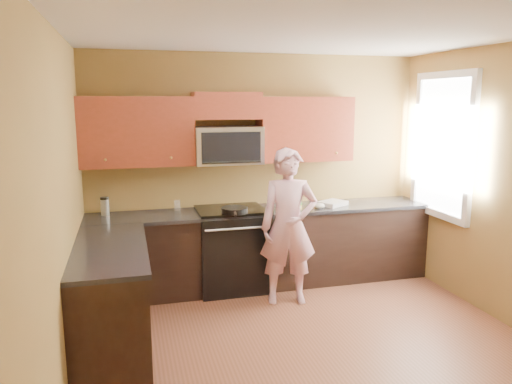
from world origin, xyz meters
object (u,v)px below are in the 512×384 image
object	(u,v)px
frying_pan	(235,213)
butter_tub	(296,209)
woman	(289,227)
travel_mug	(105,215)
microwave	(228,164)
stove	(231,249)

from	to	relation	value
frying_pan	butter_tub	bearing A→B (deg)	21.27
woman	travel_mug	distance (m)	2.01
microwave	travel_mug	xyz separation A→B (m)	(-1.37, 0.03, -0.53)
woman	butter_tub	bearing A→B (deg)	72.04
microwave	frying_pan	xyz separation A→B (m)	(-0.00, -0.35, -0.50)
frying_pan	travel_mug	bearing A→B (deg)	175.17
microwave	woman	world-z (taller)	woman
stove	travel_mug	xyz separation A→B (m)	(-1.37, 0.16, 0.45)
frying_pan	travel_mug	distance (m)	1.42
microwave	frying_pan	distance (m)	0.61
woman	stove	bearing A→B (deg)	145.37
frying_pan	stove	bearing A→B (deg)	100.44
woman	travel_mug	world-z (taller)	woman
travel_mug	woman	bearing A→B (deg)	-19.86
woman	frying_pan	distance (m)	0.61
travel_mug	butter_tub	bearing A→B (deg)	-6.38
frying_pan	butter_tub	size ratio (longest dim) A/B	3.75
woman	microwave	bearing A→B (deg)	139.31
stove	travel_mug	bearing A→B (deg)	173.46
woman	frying_pan	size ratio (longest dim) A/B	3.31
butter_tub	frying_pan	bearing A→B (deg)	-169.45
microwave	woman	size ratio (longest dim) A/B	0.45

